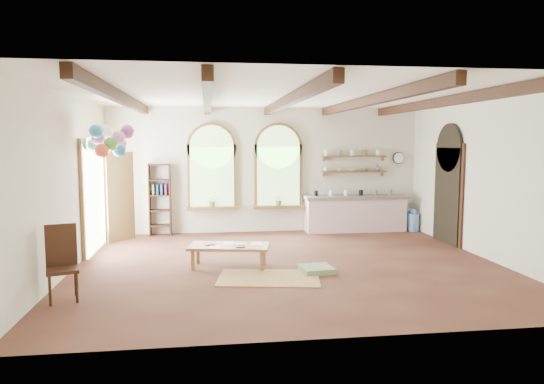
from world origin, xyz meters
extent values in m
plane|color=brown|center=(0.00, 0.00, 0.00)|extent=(8.00, 8.00, 0.00)
cube|color=brown|center=(-1.40, 3.44, 1.45)|extent=(1.24, 0.08, 1.64)
cylinder|color=brown|center=(-1.40, 3.44, 2.20)|extent=(1.24, 0.08, 1.24)
cube|color=#8BBE72|center=(-1.40, 3.40, 1.45)|extent=(1.10, 0.04, 1.50)
cube|color=brown|center=(-1.40, 3.35, 0.66)|extent=(1.30, 0.28, 0.08)
cube|color=brown|center=(0.30, 3.44, 1.45)|extent=(1.24, 0.08, 1.64)
cylinder|color=brown|center=(0.30, 3.44, 2.20)|extent=(1.24, 0.08, 1.24)
cube|color=#8BBE72|center=(0.30, 3.40, 1.45)|extent=(1.10, 0.04, 1.50)
cube|color=brown|center=(0.30, 3.35, 0.66)|extent=(1.30, 0.28, 0.08)
cube|color=brown|center=(-3.95, 1.80, 1.15)|extent=(0.10, 1.90, 2.50)
cube|color=black|center=(3.95, 1.50, 1.10)|extent=(0.10, 1.30, 2.40)
cube|color=beige|center=(2.30, 3.20, 0.43)|extent=(2.60, 0.55, 0.86)
cube|color=gray|center=(2.30, 3.20, 0.90)|extent=(2.68, 0.62, 0.08)
cube|color=brown|center=(2.30, 3.38, 1.55)|extent=(1.70, 0.24, 0.04)
cube|color=brown|center=(2.30, 3.38, 1.95)|extent=(1.70, 0.24, 0.04)
cylinder|color=black|center=(3.55, 3.45, 1.90)|extent=(0.32, 0.04, 0.32)
cube|color=#371C11|center=(-2.95, 3.32, 0.90)|extent=(0.03, 0.32, 1.80)
cube|color=#371C11|center=(-2.45, 3.32, 0.90)|extent=(0.03, 0.32, 1.80)
cube|color=#AC704E|center=(-1.14, -0.03, 0.39)|extent=(1.57, 0.94, 0.05)
cube|color=#AC704E|center=(-1.80, -0.15, 0.19)|extent=(0.07, 0.07, 0.37)
cube|color=#AC704E|center=(-0.56, -0.38, 0.19)|extent=(0.07, 0.07, 0.37)
cube|color=#AC704E|center=(-1.72, 0.33, 0.19)|extent=(0.07, 0.07, 0.37)
cube|color=#AC704E|center=(-0.47, 0.09, 0.19)|extent=(0.07, 0.07, 0.37)
cube|color=#371C11|center=(-3.65, -1.62, 0.46)|extent=(0.55, 0.55, 0.05)
cube|color=#371C11|center=(-3.71, -1.43, 0.79)|extent=(0.44, 0.17, 0.65)
cube|color=tan|center=(-0.49, -0.86, 0.01)|extent=(1.87, 1.33, 0.02)
cube|color=gray|center=(0.41, -0.56, 0.05)|extent=(0.62, 0.62, 0.10)
cylinder|color=#608ECE|center=(3.75, 3.20, 0.23)|extent=(0.31, 0.31, 0.46)
sphere|color=#608ECE|center=(3.75, 3.20, 0.51)|extent=(0.16, 0.16, 0.16)
cylinder|color=#608ECE|center=(3.82, 3.03, 0.23)|extent=(0.30, 0.30, 0.45)
sphere|color=#608ECE|center=(3.82, 3.03, 0.51)|extent=(0.16, 0.16, 0.16)
cylinder|color=white|center=(-3.40, 0.80, 2.78)|extent=(0.01, 0.01, 0.85)
sphere|color=teal|center=(-3.22, 0.87, 2.17)|extent=(0.26, 0.26, 0.26)
sphere|color=#C86142|center=(-3.22, 1.02, 2.29)|extent=(0.26, 0.26, 0.26)
sphere|color=#D1672C|center=(-3.35, 1.17, 2.41)|extent=(0.26, 0.26, 0.26)
sphere|color=white|center=(-3.47, 0.98, 2.53)|extent=(0.26, 0.26, 0.26)
sphere|color=#EA4B25|center=(-3.62, 0.98, 2.17)|extent=(0.26, 0.26, 0.26)
sphere|color=#54C57E|center=(-3.77, 0.85, 2.29)|extent=(0.26, 0.26, 0.26)
sphere|color=#C05BC3|center=(-3.58, 0.73, 2.41)|extent=(0.26, 0.26, 0.26)
sphere|color=#3393DA|center=(-3.58, 0.58, 2.53)|extent=(0.26, 0.26, 0.26)
sphere|color=#FF5D38|center=(-3.45, 0.43, 2.17)|extent=(0.26, 0.26, 0.26)
sphere|color=#4BC345|center=(-3.33, 0.62, 2.29)|extent=(0.26, 0.26, 0.26)
sphere|color=#D89FCC|center=(-3.18, 0.62, 2.41)|extent=(0.26, 0.26, 0.26)
sphere|color=#B14CB2|center=(-3.03, 0.75, 2.53)|extent=(0.26, 0.26, 0.26)
imported|color=olive|center=(-1.59, 0.06, 0.43)|extent=(0.24, 0.29, 0.02)
cube|color=black|center=(-0.94, -0.18, 0.43)|extent=(0.17, 0.24, 0.01)
imported|color=#598C4C|center=(-1.40, 3.32, 0.85)|extent=(0.27, 0.23, 0.30)
imported|color=#598C4C|center=(0.30, 3.32, 0.85)|extent=(0.27, 0.23, 0.30)
imported|color=white|center=(1.55, 3.38, 1.62)|extent=(0.12, 0.10, 0.10)
imported|color=beige|center=(1.90, 3.38, 1.62)|extent=(0.10, 0.10, 0.09)
imported|color=beige|center=(2.25, 3.38, 1.60)|extent=(0.22, 0.22, 0.05)
imported|color=#8C664C|center=(2.60, 3.38, 1.60)|extent=(0.20, 0.20, 0.06)
imported|color=slate|center=(2.95, 3.38, 1.67)|extent=(0.18, 0.18, 0.19)
camera|label=1|loc=(-1.52, -8.92, 2.35)|focal=32.00mm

